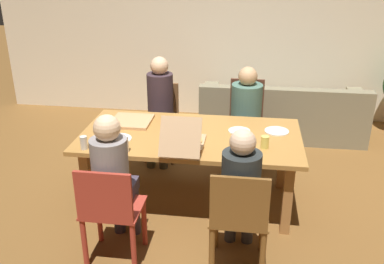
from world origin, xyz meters
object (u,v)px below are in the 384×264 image
Objects in this scene: chair_0 at (110,211)px; person_2 at (246,109)px; couch at (281,116)px; pizza_box_1 at (184,141)px; plate_0 at (239,131)px; person_3 at (241,185)px; pizza_box_0 at (131,121)px; chair_1 at (162,118)px; chair_3 at (239,218)px; chair_2 at (246,120)px; drinking_glass_2 at (124,144)px; drinking_glass_1 at (84,143)px; plate_2 at (118,139)px; person_0 at (114,175)px; dining_table at (191,142)px; drinking_glass_0 at (236,147)px; plate_1 at (277,131)px; drinking_glass_3 at (265,142)px; person_1 at (160,102)px.

person_2 reaches higher than chair_0.
couch is at bearing 62.77° from chair_0.
pizza_box_1 is 0.62m from plate_0.
person_3 reaches higher than couch.
pizza_box_0 is 2.35m from couch.
chair_1 is 2.22m from chair_3.
chair_2 reaches higher than couch.
chair_2 is (1.00, 0.02, 0.02)m from chair_1.
pizza_box_1 is 3.72× the size of drinking_glass_2.
drinking_glass_1 is at bearing -133.08° from chair_2.
chair_0 is 0.85m from plate_2.
person_0 is 2.16m from chair_2.
dining_table is 0.96× the size of couch.
drinking_glass_0 is at bearing -92.69° from person_2.
plate_1 is at bearing 27.51° from pizza_box_1.
drinking_glass_1 is (-0.40, -1.47, 0.31)m from chair_1.
person_3 is (1.00, 0.19, 0.20)m from chair_0.
person_2 is 8.55× the size of drinking_glass_0.
chair_3 reaches higher than plate_2.
person_3 is at bearing -27.67° from plate_2.
chair_1 is at bearing 116.79° from chair_3.
dining_table is at bearing -119.58° from person_2.
plate_2 is at bearing 171.17° from drinking_glass_0.
plate_0 is at bearing -42.81° from chair_1.
pizza_box_1 reaches higher than chair_3.
chair_0 is at bearing -169.36° from person_3.
pizza_box_0 is at bearing 69.91° from drinking_glass_1.
dining_table is 2.13m from couch.
pizza_box_1 is 3.93× the size of drinking_glass_0.
pizza_box_0 is 1.58× the size of plate_2.
drinking_glass_0 is (-0.06, 0.44, 0.11)m from person_3.
couch is at bearing 63.52° from person_2.
drinking_glass_0 reaches higher than plate_1.
drinking_glass_3 is at bearing -17.83° from pizza_box_0.
chair_1 is 3.83× the size of plate_1.
chair_0 is 0.75× the size of person_2.
chair_0 is 2.02m from chair_1.
dining_table is at bearing 162.85° from drinking_glass_3.
chair_1 is 0.28m from person_1.
pizza_box_1 is (-0.53, -1.30, 0.27)m from chair_2.
person_3 is 8.59× the size of drinking_glass_0.
dining_table is 1.11m from chair_3.
person_2 reaches higher than plate_1.
chair_0 is 0.75m from drinking_glass_1.
pizza_box_0 is at bearing 178.45° from plate_1.
plate_2 is 2.11× the size of drinking_glass_1.
person_0 is at bearing -119.53° from person_2.
couch is at bearing 57.09° from drinking_glass_2.
plate_0 is (0.95, 1.15, 0.25)m from chair_0.
chair_3 is at bearing -90.00° from person_3.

